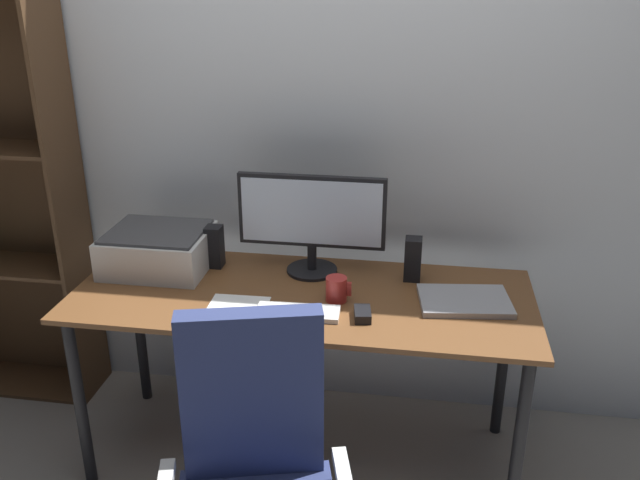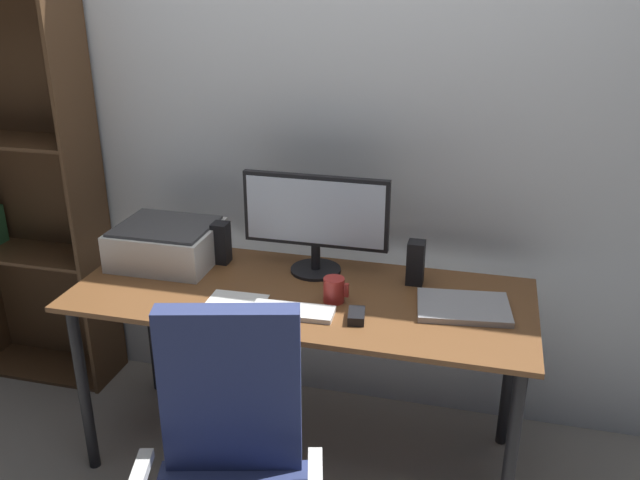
{
  "view_description": "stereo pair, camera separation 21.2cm",
  "coord_description": "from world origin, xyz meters",
  "px_view_note": "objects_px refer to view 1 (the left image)",
  "views": [
    {
      "loc": [
        0.42,
        -2.2,
        1.87
      ],
      "look_at": [
        0.06,
        0.05,
        0.94
      ],
      "focal_mm": 37.88,
      "sensor_mm": 36.0,
      "label": 1
    },
    {
      "loc": [
        0.62,
        -2.15,
        1.87
      ],
      "look_at": [
        0.06,
        0.05,
        0.94
      ],
      "focal_mm": 37.88,
      "sensor_mm": 36.0,
      "label": 2
    }
  ],
  "objects_px": {
    "laptop": "(464,301)",
    "bookshelf": "(0,208)",
    "desk": "(302,313)",
    "monitor": "(312,217)",
    "printer": "(158,249)",
    "keyboard": "(298,312)",
    "speaker_left": "(214,246)",
    "coffee_mug": "(337,289)",
    "mouse": "(363,314)",
    "speaker_right": "(413,259)"
  },
  "relations": [
    {
      "from": "laptop",
      "to": "bookshelf",
      "type": "xyz_separation_m",
      "value": [
        -2.0,
        0.33,
        0.13
      ]
    },
    {
      "from": "desk",
      "to": "monitor",
      "type": "bearing_deg",
      "value": 88.42
    },
    {
      "from": "monitor",
      "to": "printer",
      "type": "xyz_separation_m",
      "value": [
        -0.61,
        -0.06,
        -0.15
      ]
    },
    {
      "from": "keyboard",
      "to": "speaker_left",
      "type": "bearing_deg",
      "value": 136.41
    },
    {
      "from": "monitor",
      "to": "coffee_mug",
      "type": "bearing_deg",
      "value": -60.7
    },
    {
      "from": "keyboard",
      "to": "printer",
      "type": "distance_m",
      "value": 0.69
    },
    {
      "from": "monitor",
      "to": "bookshelf",
      "type": "relative_size",
      "value": 0.32
    },
    {
      "from": "printer",
      "to": "keyboard",
      "type": "bearing_deg",
      "value": -25.78
    },
    {
      "from": "mouse",
      "to": "coffee_mug",
      "type": "bearing_deg",
      "value": 123.53
    },
    {
      "from": "speaker_left",
      "to": "speaker_right",
      "type": "xyz_separation_m",
      "value": [
        0.79,
        0.0,
        0.0
      ]
    },
    {
      "from": "desk",
      "to": "printer",
      "type": "relative_size",
      "value": 4.25
    },
    {
      "from": "mouse",
      "to": "laptop",
      "type": "relative_size",
      "value": 0.3
    },
    {
      "from": "speaker_left",
      "to": "printer",
      "type": "bearing_deg",
      "value": -166.97
    },
    {
      "from": "desk",
      "to": "bookshelf",
      "type": "relative_size",
      "value": 0.95
    },
    {
      "from": "keyboard",
      "to": "mouse",
      "type": "height_order",
      "value": "mouse"
    },
    {
      "from": "speaker_right",
      "to": "printer",
      "type": "relative_size",
      "value": 0.42
    },
    {
      "from": "mouse",
      "to": "printer",
      "type": "distance_m",
      "value": 0.9
    },
    {
      "from": "speaker_right",
      "to": "bookshelf",
      "type": "height_order",
      "value": "bookshelf"
    },
    {
      "from": "monitor",
      "to": "laptop",
      "type": "relative_size",
      "value": 1.78
    },
    {
      "from": "laptop",
      "to": "speaker_right",
      "type": "bearing_deg",
      "value": 130.65
    },
    {
      "from": "mouse",
      "to": "speaker_left",
      "type": "bearing_deg",
      "value": 142.98
    },
    {
      "from": "mouse",
      "to": "printer",
      "type": "relative_size",
      "value": 0.24
    },
    {
      "from": "bookshelf",
      "to": "printer",
      "type": "bearing_deg",
      "value": -14.05
    },
    {
      "from": "keyboard",
      "to": "mouse",
      "type": "relative_size",
      "value": 3.02
    },
    {
      "from": "coffee_mug",
      "to": "speaker_right",
      "type": "relative_size",
      "value": 0.55
    },
    {
      "from": "monitor",
      "to": "coffee_mug",
      "type": "distance_m",
      "value": 0.32
    },
    {
      "from": "speaker_right",
      "to": "monitor",
      "type": "bearing_deg",
      "value": 178.84
    },
    {
      "from": "coffee_mug",
      "to": "speaker_right",
      "type": "distance_m",
      "value": 0.35
    },
    {
      "from": "coffee_mug",
      "to": "laptop",
      "type": "xyz_separation_m",
      "value": [
        0.46,
        0.05,
        -0.03
      ]
    },
    {
      "from": "monitor",
      "to": "speaker_right",
      "type": "relative_size",
      "value": 3.36
    },
    {
      "from": "keyboard",
      "to": "desk",
      "type": "bearing_deg",
      "value": 92.91
    },
    {
      "from": "desk",
      "to": "bookshelf",
      "type": "xyz_separation_m",
      "value": [
        -1.41,
        0.34,
        0.22
      ]
    },
    {
      "from": "keyboard",
      "to": "laptop",
      "type": "xyz_separation_m",
      "value": [
        0.58,
        0.17,
        0.0
      ]
    },
    {
      "from": "printer",
      "to": "speaker_left",
      "type": "bearing_deg",
      "value": 13.03
    },
    {
      "from": "desk",
      "to": "monitor",
      "type": "height_order",
      "value": "monitor"
    },
    {
      "from": "monitor",
      "to": "speaker_right",
      "type": "bearing_deg",
      "value": -1.16
    },
    {
      "from": "coffee_mug",
      "to": "printer",
      "type": "bearing_deg",
      "value": 166.84
    },
    {
      "from": "speaker_right",
      "to": "bookshelf",
      "type": "xyz_separation_m",
      "value": [
        -1.8,
        0.15,
        0.05
      ]
    },
    {
      "from": "desk",
      "to": "coffee_mug",
      "type": "bearing_deg",
      "value": -14.84
    },
    {
      "from": "desk",
      "to": "monitor",
      "type": "relative_size",
      "value": 2.98
    },
    {
      "from": "mouse",
      "to": "printer",
      "type": "xyz_separation_m",
      "value": [
        -0.84,
        0.29,
        0.06
      ]
    },
    {
      "from": "desk",
      "to": "laptop",
      "type": "xyz_separation_m",
      "value": [
        0.59,
        0.01,
        0.09
      ]
    },
    {
      "from": "monitor",
      "to": "laptop",
      "type": "distance_m",
      "value": 0.65
    },
    {
      "from": "desk",
      "to": "printer",
      "type": "distance_m",
      "value": 0.64
    },
    {
      "from": "desk",
      "to": "monitor",
      "type": "distance_m",
      "value": 0.37
    },
    {
      "from": "speaker_right",
      "to": "printer",
      "type": "distance_m",
      "value": 1.0
    },
    {
      "from": "printer",
      "to": "bookshelf",
      "type": "relative_size",
      "value": 0.22
    },
    {
      "from": "speaker_right",
      "to": "coffee_mug",
      "type": "bearing_deg",
      "value": -139.81
    },
    {
      "from": "speaker_left",
      "to": "bookshelf",
      "type": "bearing_deg",
      "value": 171.58
    },
    {
      "from": "coffee_mug",
      "to": "printer",
      "type": "height_order",
      "value": "printer"
    }
  ]
}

